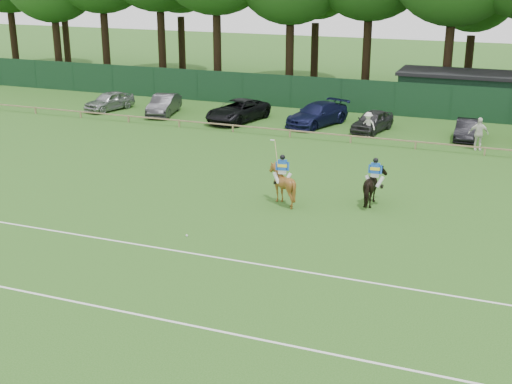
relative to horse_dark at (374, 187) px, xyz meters
The scene contains 19 objects.
ground 8.64m from the horse_dark, 123.50° to the right, with size 160.00×160.00×0.00m, color #1E4C14.
horse_dark is the anchor object (origin of this frame).
horse_chestnut 4.26m from the horse_dark, 161.37° to the right, with size 1.47×1.66×1.83m, color brown.
sedan_silver 27.17m from the horse_dark, 149.08° to the left, with size 1.67×4.15×1.41m, color #989A9C.
sedan_grey 23.35m from the horse_dark, 143.02° to the left, with size 1.56×4.47×1.47m, color #2A292C.
suv_black 18.86m from the horse_dark, 132.32° to the left, with size 2.50×5.42×1.51m, color black.
sedan_navy 16.36m from the horse_dark, 115.69° to the left, with size 2.16×5.30×1.54m, color #13173D.
hatch_grey 14.74m from the horse_dark, 102.43° to the left, with size 1.65×4.09×1.39m, color #2D2C2F.
estate_black 14.62m from the horse_dark, 78.51° to the left, with size 1.36×3.89×1.28m, color black.
spectator_left 13.13m from the horse_dark, 103.68° to the left, with size 1.05×0.60×1.62m, color silver.
spectator_mid 12.57m from the horse_dark, 72.70° to the left, with size 1.16×0.48×1.98m, color white.
rider_dark 0.76m from the horse_dark, 86.20° to the right, with size 0.94×0.40×1.41m.
rider_chestnut 4.35m from the horse_dark, 161.21° to the right, with size 0.96×0.53×2.05m.
polo_ball 9.24m from the horse_dark, 133.38° to the right, with size 0.09×0.09×0.09m, color silver.
pitch_lines 11.71m from the horse_dark, 113.98° to the right, with size 60.00×5.10×0.01m.
pitch_rail 11.83m from the horse_dark, 113.65° to the left, with size 62.10×0.10×0.50m.
perimeter_fence 20.40m from the horse_dark, 103.45° to the left, with size 92.08×0.08×2.50m.
utility_shed 22.88m from the horse_dark, 86.85° to the left, with size 8.40×4.40×3.04m.
tree_row 27.98m from the horse_dark, 95.63° to the left, with size 96.00×12.00×21.00m, color #26561C, non-canonical shape.
Camera 1 is at (10.56, -22.78, 10.72)m, focal length 48.00 mm.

